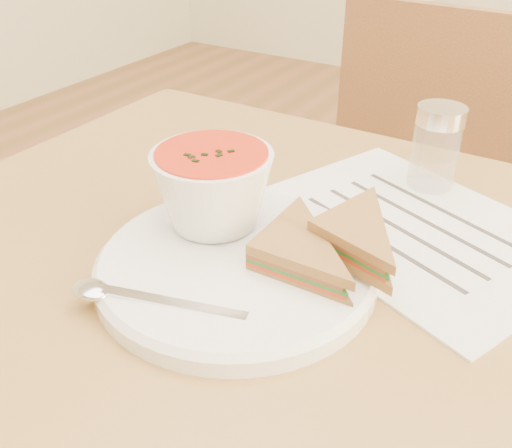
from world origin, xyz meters
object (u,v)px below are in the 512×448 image
Objects in this scene: chair_far at (378,261)px; soup_bowl at (213,192)px; condiment_shaker at (435,148)px; plate at (236,267)px.

soup_bowl is at bearing 90.25° from chair_far.
chair_far is 8.53× the size of condiment_shaker.
chair_far is at bearing 85.88° from soup_bowl.
chair_far is at bearing 91.99° from plate.
soup_bowl is at bearing -123.50° from condiment_shaker.
chair_far reaches higher than plate.
chair_far is 0.60m from plate.
condiment_shaker reaches higher than plate.
plate is at bearing 96.36° from chair_far.
plate is (0.02, -0.52, 0.32)m from chair_far.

